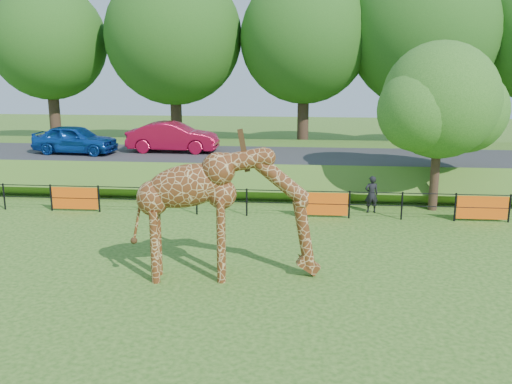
% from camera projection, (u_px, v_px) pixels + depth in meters
% --- Properties ---
extents(ground, '(90.00, 90.00, 0.00)m').
position_uv_depth(ground, '(214.00, 300.00, 14.80)').
color(ground, '#255314').
rests_on(ground, ground).
extents(giraffe, '(5.37, 1.64, 3.78)m').
position_uv_depth(giraffe, '(227.00, 214.00, 15.88)').
color(giraffe, '#5E2E13').
rests_on(giraffe, ground).
extents(perimeter_fence, '(28.07, 0.10, 1.10)m').
position_uv_depth(perimeter_fence, '(247.00, 202.00, 22.42)').
color(perimeter_fence, black).
rests_on(perimeter_fence, ground).
extents(embankment, '(40.00, 9.00, 1.30)m').
position_uv_depth(embankment, '(262.00, 164.00, 29.65)').
color(embankment, '#255314').
rests_on(embankment, ground).
extents(road, '(40.00, 5.00, 0.12)m').
position_uv_depth(road, '(260.00, 156.00, 28.03)').
color(road, '#2A2A2C').
rests_on(road, embankment).
extents(car_blue, '(4.29, 2.07, 1.41)m').
position_uv_depth(car_blue, '(75.00, 139.00, 28.18)').
color(car_blue, '#154BAF').
rests_on(car_blue, road).
extents(car_red, '(4.53, 1.62, 1.49)m').
position_uv_depth(car_red, '(173.00, 137.00, 28.65)').
color(car_red, '#A90C2F').
rests_on(car_red, road).
extents(visitor, '(0.61, 0.46, 1.50)m').
position_uv_depth(visitor, '(371.00, 194.00, 22.84)').
color(visitor, black).
rests_on(visitor, ground).
extents(tree_east, '(5.40, 4.71, 6.76)m').
position_uv_depth(tree_east, '(442.00, 105.00, 22.44)').
color(tree_east, '#362318').
rests_on(tree_east, ground).
extents(bg_tree_line, '(37.30, 8.80, 11.82)m').
position_uv_depth(bg_tree_line, '(303.00, 38.00, 34.23)').
color(bg_tree_line, '#362318').
rests_on(bg_tree_line, ground).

